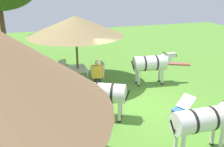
{
  "coord_description": "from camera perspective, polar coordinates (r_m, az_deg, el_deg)",
  "views": [
    {
      "loc": [
        -8.12,
        3.69,
        4.49
      ],
      "look_at": [
        1.04,
        0.57,
        1.0
      ],
      "focal_mm": 39.73,
      "sensor_mm": 36.0,
      "label": 1
    }
  ],
  "objects": [
    {
      "name": "patio_dining_table",
      "position": [
        11.92,
        -7.87,
        0.82
      ],
      "size": [
        1.26,
        0.85,
        0.74
      ],
      "rotation": [
        0.0,
        0.0,
        -0.02
      ],
      "color": "white",
      "rests_on": "ground_plane"
    },
    {
      "name": "brick_patio_kerb",
      "position": [
        15.12,
        12.19,
        2.26
      ],
      "size": [
        1.54,
        2.68,
        0.08
      ],
      "primitive_type": "cube",
      "rotation": [
        0.0,
        0.0,
        1.12
      ],
      "color": "#A74C4C",
      "rests_on": "ground_plane"
    },
    {
      "name": "patio_chair_east_end",
      "position": [
        12.28,
        -2.63,
        0.95
      ],
      "size": [
        0.47,
        0.45,
        0.9
      ],
      "rotation": [
        0.0,
        0.0,
        0.07
      ],
      "color": "silver",
      "rests_on": "ground_plane"
    },
    {
      "name": "shade_umbrella",
      "position": [
        11.41,
        -8.37,
        10.83
      ],
      "size": [
        4.35,
        4.35,
        3.19
      ],
      "color": "brown",
      "rests_on": "ground_plane"
    },
    {
      "name": "striped_lounge_chair",
      "position": [
        9.45,
        16.04,
        -7.64
      ],
      "size": [
        0.78,
        0.93,
        0.65
      ],
      "rotation": [
        0.0,
        0.0,
        0.36
      ],
      "color": "#356BB7",
      "rests_on": "ground_plane"
    },
    {
      "name": "patio_chair_near_hut",
      "position": [
        12.85,
        -11.04,
        1.46
      ],
      "size": [
        0.57,
        0.58,
        0.9
      ],
      "rotation": [
        0.0,
        0.0,
        -4.24
      ],
      "color": "silver",
      "rests_on": "ground_plane"
    },
    {
      "name": "zebra_by_umbrella",
      "position": [
        8.56,
        -2.13,
        -4.47
      ],
      "size": [
        1.31,
        1.92,
        1.51
      ],
      "rotation": [
        0.0,
        0.0,
        5.78
      ],
      "color": "silver",
      "rests_on": "ground_plane"
    },
    {
      "name": "zebra_nearest_camera",
      "position": [
        7.26,
        20.26,
        -10.05
      ],
      "size": [
        0.7,
        2.31,
        1.56
      ],
      "rotation": [
        0.0,
        0.0,
        3.11
      ],
      "color": "silver",
      "rests_on": "ground_plane"
    },
    {
      "name": "guest_behind_table",
      "position": [
        10.44,
        -3.35,
        -0.15
      ],
      "size": [
        0.31,
        0.53,
        1.55
      ],
      "rotation": [
        0.0,
        0.0,
        4.4
      ],
      "color": "black",
      "rests_on": "ground_plane"
    },
    {
      "name": "zebra_toward_hut",
      "position": [
        11.73,
        8.98,
        2.31
      ],
      "size": [
        0.9,
        2.2,
        1.54
      ],
      "rotation": [
        0.0,
        0.0,
        3.01
      ],
      "color": "silver",
      "rests_on": "ground_plane"
    },
    {
      "name": "guest_beside_umbrella",
      "position": [
        11.05,
        -15.05,
        0.63
      ],
      "size": [
        0.52,
        0.4,
        1.64
      ],
      "rotation": [
        0.0,
        0.0,
        5.75
      ],
      "color": "black",
      "rests_on": "ground_plane"
    },
    {
      "name": "ground_plane",
      "position": [
        9.99,
        5.08,
        -6.97
      ],
      "size": [
        36.0,
        36.0,
        0.0
      ],
      "primitive_type": "plane",
      "color": "#548C2F"
    },
    {
      "name": "patio_chair_near_lawn",
      "position": [
        10.95,
        -9.91,
        -1.73
      ],
      "size": [
        0.59,
        0.59,
        0.9
      ],
      "rotation": [
        0.0,
        0.0,
        -2.12
      ],
      "color": "silver",
      "rests_on": "ground_plane"
    }
  ]
}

